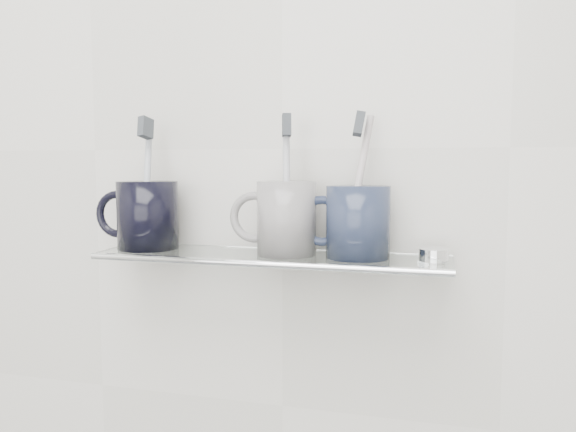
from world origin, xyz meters
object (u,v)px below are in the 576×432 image
(shelf_glass, at_px, (271,257))
(mug_right, at_px, (358,222))
(mug_left, at_px, (148,215))
(mug_center, at_px, (287,218))

(shelf_glass, relative_size, mug_right, 5.11)
(shelf_glass, height_order, mug_left, mug_left)
(mug_left, distance_m, mug_center, 0.22)
(mug_right, bearing_deg, mug_center, 162.27)
(shelf_glass, relative_size, mug_left, 4.93)
(mug_right, bearing_deg, shelf_glass, 164.60)
(shelf_glass, height_order, mug_center, mug_center)
(shelf_glass, distance_m, mug_left, 0.20)
(mug_center, bearing_deg, shelf_glass, -150.85)
(mug_left, height_order, mug_center, mug_center)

